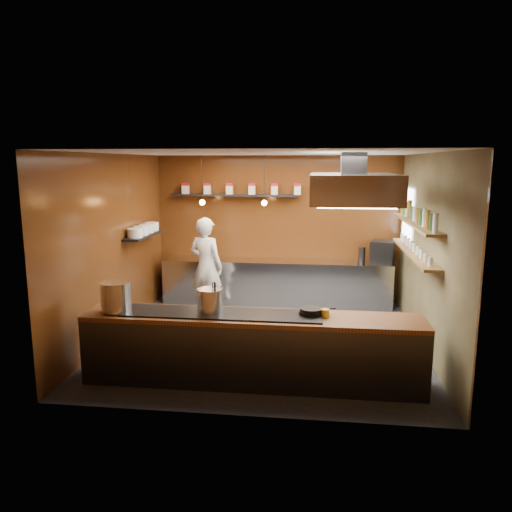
% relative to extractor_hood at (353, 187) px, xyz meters
% --- Properties ---
extents(floor, '(5.00, 5.00, 0.00)m').
position_rel_extractor_hood_xyz_m(floor, '(-1.30, 0.40, -2.51)').
color(floor, black).
rests_on(floor, ground).
extents(back_wall, '(5.00, 0.00, 5.00)m').
position_rel_extractor_hood_xyz_m(back_wall, '(-1.30, 2.90, -1.01)').
color(back_wall, '#3C150B').
rests_on(back_wall, ground).
extents(left_wall, '(0.00, 5.00, 5.00)m').
position_rel_extractor_hood_xyz_m(left_wall, '(-3.80, 0.40, -1.01)').
color(left_wall, '#3C150B').
rests_on(left_wall, ground).
extents(right_wall, '(0.00, 5.00, 5.00)m').
position_rel_extractor_hood_xyz_m(right_wall, '(1.20, 0.40, -1.01)').
color(right_wall, '#494329').
rests_on(right_wall, ground).
extents(ceiling, '(5.00, 5.00, 0.00)m').
position_rel_extractor_hood_xyz_m(ceiling, '(-1.30, 0.40, 0.49)').
color(ceiling, silver).
rests_on(ceiling, back_wall).
extents(window_pane, '(0.00, 1.00, 1.00)m').
position_rel_extractor_hood_xyz_m(window_pane, '(1.15, 2.10, -0.61)').
color(window_pane, white).
rests_on(window_pane, right_wall).
extents(prep_counter, '(4.60, 0.65, 0.90)m').
position_rel_extractor_hood_xyz_m(prep_counter, '(-1.30, 2.57, -2.06)').
color(prep_counter, silver).
rests_on(prep_counter, floor).
extents(pass_counter, '(4.40, 0.72, 0.94)m').
position_rel_extractor_hood_xyz_m(pass_counter, '(-1.30, -1.20, -2.04)').
color(pass_counter, '#38383D').
rests_on(pass_counter, floor).
extents(tin_shelf, '(2.60, 0.26, 0.04)m').
position_rel_extractor_hood_xyz_m(tin_shelf, '(-2.20, 2.76, -0.31)').
color(tin_shelf, black).
rests_on(tin_shelf, back_wall).
extents(plate_shelf, '(0.30, 1.40, 0.04)m').
position_rel_extractor_hood_xyz_m(plate_shelf, '(-3.64, 1.40, -0.96)').
color(plate_shelf, black).
rests_on(plate_shelf, left_wall).
extents(bottle_shelf_upper, '(0.26, 2.80, 0.04)m').
position_rel_extractor_hood_xyz_m(bottle_shelf_upper, '(1.04, 0.70, -0.59)').
color(bottle_shelf_upper, olive).
rests_on(bottle_shelf_upper, right_wall).
extents(bottle_shelf_lower, '(0.26, 2.80, 0.04)m').
position_rel_extractor_hood_xyz_m(bottle_shelf_lower, '(1.04, 0.70, -1.06)').
color(bottle_shelf_lower, olive).
rests_on(bottle_shelf_lower, right_wall).
extents(extractor_hood, '(1.20, 2.00, 0.72)m').
position_rel_extractor_hood_xyz_m(extractor_hood, '(0.00, 0.00, 0.00)').
color(extractor_hood, '#38383D').
rests_on(extractor_hood, ceiling).
extents(pendant_left, '(0.10, 0.10, 0.95)m').
position_rel_extractor_hood_xyz_m(pendant_left, '(-2.70, 2.10, -0.35)').
color(pendant_left, black).
rests_on(pendant_left, ceiling).
extents(pendant_right, '(0.10, 0.10, 0.95)m').
position_rel_extractor_hood_xyz_m(pendant_right, '(-1.50, 2.10, -0.35)').
color(pendant_right, black).
rests_on(pendant_right, ceiling).
extents(storage_tins, '(2.43, 0.13, 0.22)m').
position_rel_extractor_hood_xyz_m(storage_tins, '(-2.05, 2.76, -0.17)').
color(storage_tins, beige).
rests_on(storage_tins, tin_shelf).
extents(plate_stacks, '(0.26, 1.16, 0.16)m').
position_rel_extractor_hood_xyz_m(plate_stacks, '(-3.64, 1.40, -0.86)').
color(plate_stacks, silver).
rests_on(plate_stacks, plate_shelf).
extents(bottles, '(0.06, 2.66, 0.24)m').
position_rel_extractor_hood_xyz_m(bottles, '(1.04, 0.70, -0.45)').
color(bottles, silver).
rests_on(bottles, bottle_shelf_upper).
extents(wine_glasses, '(0.07, 2.37, 0.13)m').
position_rel_extractor_hood_xyz_m(wine_glasses, '(1.04, 0.70, -0.97)').
color(wine_glasses, silver).
rests_on(wine_glasses, bottle_shelf_lower).
extents(stockpot_large, '(0.51, 0.51, 0.38)m').
position_rel_extractor_hood_xyz_m(stockpot_large, '(-3.10, -1.27, -1.37)').
color(stockpot_large, silver).
rests_on(stockpot_large, pass_counter).
extents(stockpot_small, '(0.39, 0.39, 0.31)m').
position_rel_extractor_hood_xyz_m(stockpot_small, '(-1.85, -1.19, -1.41)').
color(stockpot_small, silver).
rests_on(stockpot_small, pass_counter).
extents(utensil_crock, '(0.19, 0.19, 0.19)m').
position_rel_extractor_hood_xyz_m(utensil_crock, '(-1.79, -1.25, -1.47)').
color(utensil_crock, '#B3B5BA').
rests_on(utensil_crock, pass_counter).
extents(frying_pan, '(0.47, 0.31, 0.08)m').
position_rel_extractor_hood_xyz_m(frying_pan, '(-0.54, -1.12, -1.53)').
color(frying_pan, black).
rests_on(frying_pan, pass_counter).
extents(butter_jar, '(0.13, 0.13, 0.10)m').
position_rel_extractor_hood_xyz_m(butter_jar, '(-0.37, -1.16, -1.53)').
color(butter_jar, gold).
rests_on(butter_jar, pass_counter).
extents(espresso_machine, '(0.54, 0.52, 0.44)m').
position_rel_extractor_hood_xyz_m(espresso_machine, '(0.80, 2.56, -1.39)').
color(espresso_machine, black).
rests_on(espresso_machine, prep_counter).
extents(chef, '(0.79, 0.65, 1.86)m').
position_rel_extractor_hood_xyz_m(chef, '(-2.55, 1.65, -1.57)').
color(chef, white).
rests_on(chef, floor).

